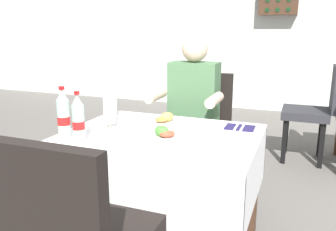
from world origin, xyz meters
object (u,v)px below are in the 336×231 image
at_px(plate_near_camera, 160,136).
at_px(beer_glass_middle, 112,100).
at_px(plate_far_diner, 167,121).
at_px(main_dining_table, 162,162).
at_px(wall_bottle_rack, 279,0).
at_px(seated_diner_far, 191,111).
at_px(napkin_cutlery_set, 240,127).
at_px(cola_bottle_primary, 78,120).
at_px(beer_glass_left, 109,111).
at_px(background_chair_left, 316,108).
at_px(chair_far_diner_seat, 200,128).
at_px(cola_bottle_secondary, 63,115).

relative_size(plate_near_camera, beer_glass_middle, 0.96).
xyz_separation_m(plate_near_camera, plate_far_diner, (-0.08, 0.31, -0.00)).
distance_m(main_dining_table, wall_bottle_rack, 4.15).
relative_size(seated_diner_far, napkin_cutlery_set, 6.61).
bearing_deg(cola_bottle_primary, plate_far_diner, 58.16).
bearing_deg(napkin_cutlery_set, wall_bottle_rack, 91.83).
distance_m(beer_glass_left, wall_bottle_rack, 4.12).
height_order(napkin_cutlery_set, background_chair_left, background_chair_left).
xyz_separation_m(main_dining_table, chair_far_diner_seat, (0.00, 0.80, -0.01)).
bearing_deg(napkin_cutlery_set, cola_bottle_secondary, -148.71).
bearing_deg(plate_near_camera, beer_glass_left, 164.22).
xyz_separation_m(seated_diner_far, plate_far_diner, (-0.01, -0.49, 0.04)).
xyz_separation_m(beer_glass_left, cola_bottle_secondary, (-0.13, -0.25, 0.02)).
height_order(plate_near_camera, beer_glass_middle, beer_glass_middle).
distance_m(beer_glass_left, napkin_cutlery_set, 0.78).
bearing_deg(main_dining_table, background_chair_left, 65.64).
relative_size(cola_bottle_secondary, wall_bottle_rack, 0.50).
distance_m(plate_far_diner, wall_bottle_rack, 3.91).
bearing_deg(napkin_cutlery_set, plate_far_diner, -171.86).
bearing_deg(chair_far_diner_seat, main_dining_table, -90.00).
bearing_deg(plate_far_diner, main_dining_table, -77.25).
distance_m(main_dining_table, cola_bottle_primary, 0.54).
bearing_deg(plate_far_diner, plate_near_camera, -75.49).
bearing_deg(background_chair_left, napkin_cutlery_set, -105.87).
bearing_deg(main_dining_table, plate_near_camera, -72.40).
xyz_separation_m(plate_near_camera, beer_glass_middle, (-0.48, 0.33, 0.10)).
xyz_separation_m(main_dining_table, beer_glass_left, (-0.33, -0.01, 0.28)).
height_order(plate_far_diner, napkin_cutlery_set, plate_far_diner).
relative_size(plate_near_camera, plate_far_diner, 0.94).
relative_size(plate_far_diner, beer_glass_left, 1.17).
distance_m(cola_bottle_secondary, napkin_cutlery_set, 1.01).
height_order(seated_diner_far, beer_glass_middle, seated_diner_far).
bearing_deg(seated_diner_far, cola_bottle_secondary, -114.12).
bearing_deg(beer_glass_middle, cola_bottle_primary, -79.32).
bearing_deg(napkin_cutlery_set, cola_bottle_primary, -143.44).
xyz_separation_m(beer_glass_middle, napkin_cutlery_set, (0.84, 0.04, -0.11)).
height_order(beer_glass_middle, cola_bottle_primary, cola_bottle_primary).
relative_size(chair_far_diner_seat, beer_glass_middle, 4.12).
relative_size(seated_diner_far, beer_glass_left, 6.16).
relative_size(seated_diner_far, background_chair_left, 1.30).
relative_size(napkin_cutlery_set, wall_bottle_rack, 0.34).
xyz_separation_m(beer_glass_left, napkin_cutlery_set, (0.72, 0.27, -0.10)).
xyz_separation_m(beer_glass_left, wall_bottle_rack, (0.61, 3.98, 0.88)).
xyz_separation_m(plate_far_diner, beer_glass_left, (-0.28, -0.21, 0.09)).
bearing_deg(beer_glass_left, main_dining_table, 1.42).
distance_m(seated_diner_far, plate_near_camera, 0.81).
height_order(plate_near_camera, beer_glass_left, beer_glass_left).
relative_size(plate_near_camera, wall_bottle_rack, 0.40).
height_order(main_dining_table, wall_bottle_rack, wall_bottle_rack).
xyz_separation_m(seated_diner_far, cola_bottle_primary, (-0.31, -0.98, 0.14)).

